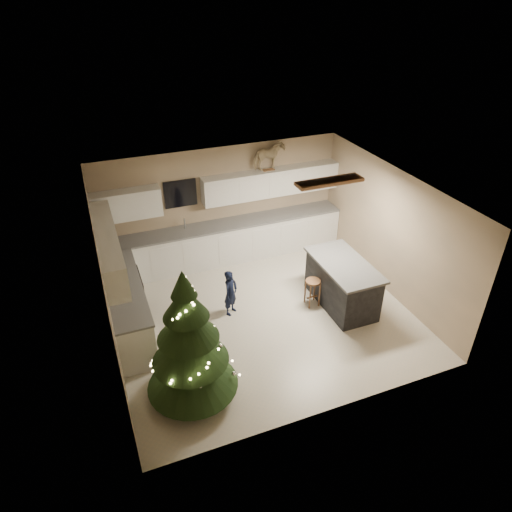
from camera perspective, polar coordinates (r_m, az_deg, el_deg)
name	(u,v)px	position (r m, az deg, el deg)	size (l,w,h in m)	color
ground_plane	(263,315)	(8.99, 0.82, -7.35)	(5.50, 5.50, 0.00)	beige
room_shell	(264,236)	(8.02, 1.06, 2.47)	(5.52, 5.02, 2.61)	tan
cabinetry	(193,250)	(9.63, -7.89, 0.75)	(5.50, 3.20, 2.00)	silver
island	(342,283)	(9.17, 10.70, -3.39)	(0.90, 1.70, 0.95)	black
bar_stool	(313,287)	(9.08, 7.11, -3.81)	(0.30, 0.30, 0.57)	brown
christmas_tree	(190,348)	(6.95, -8.31, -11.33)	(1.46, 1.41, 2.34)	#3F2816
toddler	(231,293)	(8.77, -3.19, -4.61)	(0.35, 0.23, 0.95)	black
rocking_horse	(269,156)	(10.12, 1.60, 12.34)	(0.74, 0.44, 0.61)	brown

